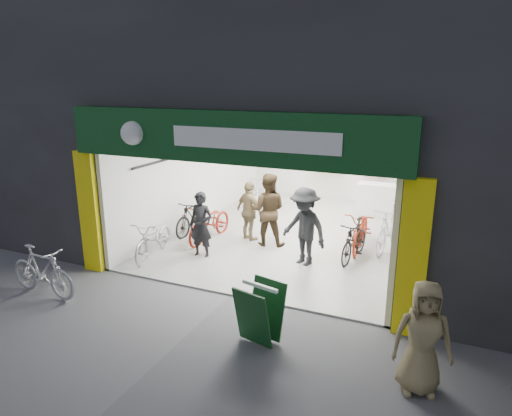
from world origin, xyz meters
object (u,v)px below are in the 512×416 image
Objects in this scene: bike_left_front at (154,238)px; pedestrian_near at (423,338)px; bike_right_front at (354,240)px; parked_bike at (42,271)px; sandwich_board at (260,312)px.

pedestrian_near reaches higher than bike_left_front.
bike_right_front is (4.30, 1.65, 0.02)m from bike_left_front.
pedestrian_near is (1.75, -4.18, 0.30)m from bike_right_front.
parked_bike is 1.05× the size of pedestrian_near.
pedestrian_near is at bearing -87.15° from parked_bike.
bike_right_front is 4.55m from pedestrian_near.
bike_left_front is 4.32m from sandwich_board.
sandwich_board is (4.43, 0.17, 0.03)m from parked_bike.
sandwich_board reaches higher than bike_right_front.
parked_bike is (-0.77, -2.47, 0.04)m from bike_left_front.
pedestrian_near reaches higher than parked_bike.
sandwich_board reaches higher than bike_left_front.
parked_bike is at bearing 164.82° from pedestrian_near.
bike_right_front is 1.68× the size of sandwich_board.
parked_bike reaches higher than sandwich_board.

